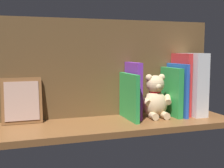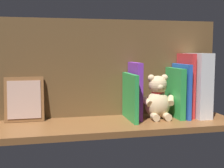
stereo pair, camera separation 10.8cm
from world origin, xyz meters
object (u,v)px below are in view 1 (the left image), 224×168
dictionary_thick_white (192,84)px  teddy_bear (155,98)px  book_0 (197,93)px  picture_frame_leaning (22,101)px

dictionary_thick_white → teddy_bear: size_ratio=1.48×
book_0 → dictionary_thick_white: (4.32, 2.21, 4.23)cm
dictionary_thick_white → book_0: bearing=-152.9°
dictionary_thick_white → picture_frame_leaning: bearing=-4.8°
book_0 → teddy_bear: size_ratio=0.97×
teddy_bear → dictionary_thick_white: bearing=-176.2°
picture_frame_leaning → dictionary_thick_white: bearing=175.2°
book_0 → picture_frame_leaning: 70.49cm
dictionary_thick_white → picture_frame_leaning: size_ratio=1.51×
teddy_bear → picture_frame_leaning: teddy_bear is taller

